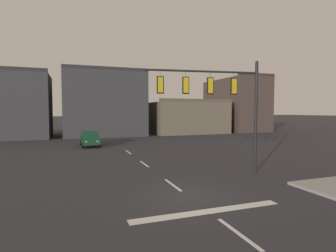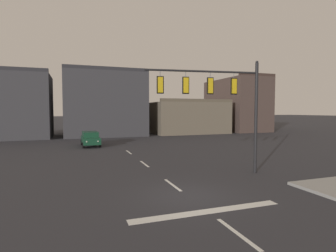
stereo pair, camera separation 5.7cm
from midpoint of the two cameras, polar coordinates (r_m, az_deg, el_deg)
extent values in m
plane|color=#2B2B30|center=(12.86, 4.14, -14.68)|extent=(400.00, 400.00, 0.00)
cube|color=silver|center=(11.16, 8.49, -17.53)|extent=(6.40, 0.50, 0.01)
cube|color=silver|center=(9.58, 14.56, -21.23)|extent=(0.16, 2.40, 0.01)
cube|color=silver|center=(14.63, 0.90, -12.43)|extent=(0.16, 2.40, 0.01)
cube|color=silver|center=(20.20, -5.15, -8.04)|extent=(0.16, 2.40, 0.01)
cube|color=silver|center=(25.97, -8.48, -5.54)|extent=(0.16, 2.40, 0.01)
cylinder|color=black|center=(17.82, 18.12, 1.54)|extent=(0.20, 0.20, 6.95)
cylinder|color=black|center=(16.53, 7.36, 11.48)|extent=(7.01, 1.13, 0.12)
sphere|color=black|center=(18.07, 18.32, 12.78)|extent=(0.18, 0.18, 0.18)
cylinder|color=#56565B|center=(17.24, 13.76, 10.28)|extent=(0.03, 0.03, 0.35)
cube|color=gold|center=(17.18, 13.73, 8.21)|extent=(0.33, 0.28, 0.90)
sphere|color=green|center=(17.32, 13.56, 9.11)|extent=(0.20, 0.20, 0.20)
sphere|color=#2D2314|center=(17.29, 13.54, 8.18)|extent=(0.20, 0.20, 0.20)
sphere|color=black|center=(17.27, 13.53, 7.25)|extent=(0.20, 0.20, 0.20)
cube|color=black|center=(17.16, 13.76, 8.22)|extent=(0.42, 0.09, 1.02)
cylinder|color=#56565B|center=(16.66, 8.89, 10.59)|extent=(0.03, 0.03, 0.35)
cube|color=gold|center=(16.59, 8.87, 8.45)|extent=(0.33, 0.28, 0.90)
sphere|color=green|center=(16.74, 8.72, 9.37)|extent=(0.20, 0.20, 0.20)
sphere|color=#2D2314|center=(16.71, 8.71, 8.41)|extent=(0.20, 0.20, 0.20)
sphere|color=black|center=(16.68, 8.70, 7.45)|extent=(0.20, 0.20, 0.20)
cube|color=black|center=(16.57, 8.89, 8.45)|extent=(0.42, 0.09, 1.02)
cylinder|color=#56565B|center=(16.19, 3.69, 10.83)|extent=(0.03, 0.03, 0.35)
cube|color=gold|center=(16.12, 3.68, 8.63)|extent=(0.33, 0.28, 0.90)
sphere|color=green|center=(16.28, 3.56, 9.58)|extent=(0.20, 0.20, 0.20)
sphere|color=#2D2314|center=(16.25, 3.56, 8.59)|extent=(0.20, 0.20, 0.20)
sphere|color=black|center=(16.22, 3.55, 7.60)|extent=(0.20, 0.20, 0.20)
cube|color=black|center=(16.10, 3.70, 8.64)|extent=(0.42, 0.09, 1.02)
cylinder|color=#56565B|center=(15.87, -1.78, 11.00)|extent=(0.03, 0.03, 0.35)
cube|color=gold|center=(15.79, -1.77, 8.75)|extent=(0.33, 0.28, 0.90)
sphere|color=green|center=(15.95, -1.86, 9.71)|extent=(0.20, 0.20, 0.20)
sphere|color=#2D2314|center=(15.92, -1.85, 8.70)|extent=(0.20, 0.20, 0.20)
sphere|color=black|center=(15.90, -1.85, 7.70)|extent=(0.20, 0.20, 0.20)
cube|color=black|center=(15.77, -1.76, 8.76)|extent=(0.42, 0.09, 1.02)
cube|color=#143D28|center=(31.20, -16.35, -2.87)|extent=(1.95, 4.46, 0.70)
cube|color=#143D28|center=(31.29, -16.39, -1.70)|extent=(1.68, 2.52, 0.56)
cube|color=#2D3842|center=(30.53, -16.26, -1.85)|extent=(1.53, 0.30, 0.47)
cube|color=#2D3842|center=(32.45, -16.58, -1.56)|extent=(1.53, 0.27, 0.46)
cylinder|color=black|center=(29.90, -14.45, -3.84)|extent=(0.24, 0.65, 0.64)
cylinder|color=black|center=(29.74, -17.71, -3.93)|extent=(0.24, 0.65, 0.64)
cylinder|color=black|center=(32.76, -15.09, -3.23)|extent=(0.24, 0.65, 0.64)
cylinder|color=black|center=(32.62, -18.06, -3.31)|extent=(0.24, 0.65, 0.64)
sphere|color=silver|center=(29.10, -14.82, -3.18)|extent=(0.16, 0.16, 0.16)
sphere|color=silver|center=(28.99, -17.09, -3.24)|extent=(0.16, 0.16, 0.16)
cube|color=maroon|center=(33.35, -16.69, -2.35)|extent=(1.37, 0.09, 0.12)
cube|color=#38383D|center=(44.59, -31.54, 3.59)|extent=(12.09, 8.11, 9.18)
cube|color=#38383D|center=(45.86, -13.70, 4.38)|extent=(12.33, 12.03, 9.86)
cube|color=#2B2B30|center=(40.64, -12.95, 11.87)|extent=(12.33, 0.60, 0.50)
cube|color=#665B4C|center=(50.15, 2.98, 1.82)|extent=(12.85, 13.36, 5.42)
cube|color=brown|center=(44.34, 6.18, 5.44)|extent=(12.85, 0.60, 0.50)
cube|color=#473833|center=(55.82, 14.10, 4.30)|extent=(7.44, 13.66, 10.15)
cube|color=#3A2B26|center=(50.92, 18.34, 10.36)|extent=(7.44, 0.60, 0.50)
camera|label=1|loc=(0.03, -90.10, -0.01)|focal=28.60mm
camera|label=2|loc=(0.03, 89.90, 0.01)|focal=28.60mm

